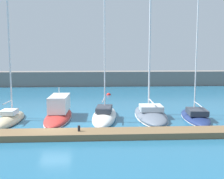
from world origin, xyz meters
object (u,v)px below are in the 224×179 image
(sailboat_navy_eighth, at_px, (195,116))
(sailboat_slate_seventh, at_px, (150,113))
(mooring_buoy_red, at_px, (109,95))
(sailboat_sand_fourth, at_px, (10,118))
(dock_bollard, at_px, (79,128))
(sailboat_white_sixth, at_px, (104,115))
(motorboat_red_fifth, at_px, (59,111))

(sailboat_navy_eighth, bearing_deg, sailboat_slate_seventh, 81.41)
(mooring_buoy_red, bearing_deg, sailboat_sand_fourth, -120.92)
(sailboat_slate_seventh, bearing_deg, sailboat_sand_fourth, 97.77)
(sailboat_sand_fourth, distance_m, dock_bollard, 8.72)
(sailboat_white_sixth, xyz_separation_m, sailboat_slate_seventh, (4.70, 0.53, 0.06))
(sailboat_sand_fourth, bearing_deg, dock_bollard, -126.51)
(motorboat_red_fifth, distance_m, sailboat_white_sixth, 4.57)
(sailboat_navy_eighth, bearing_deg, mooring_buoy_red, 31.52)
(sailboat_white_sixth, height_order, sailboat_slate_seventh, sailboat_slate_seventh)
(dock_bollard, bearing_deg, sailboat_sand_fourth, 141.14)
(motorboat_red_fifth, xyz_separation_m, mooring_buoy_red, (5.68, 15.57, -0.68))
(sailboat_slate_seventh, height_order, sailboat_navy_eighth, sailboat_slate_seventh)
(mooring_buoy_red, bearing_deg, sailboat_white_sixth, -94.09)
(sailboat_white_sixth, bearing_deg, dock_bollard, 167.14)
(sailboat_white_sixth, distance_m, sailboat_slate_seventh, 4.73)
(sailboat_white_sixth, distance_m, sailboat_navy_eighth, 8.97)
(motorboat_red_fifth, bearing_deg, mooring_buoy_red, -18.47)
(sailboat_white_sixth, relative_size, dock_bollard, 32.35)
(sailboat_white_sixth, xyz_separation_m, mooring_buoy_red, (1.14, 16.02, -0.34))
(sailboat_navy_eighth, xyz_separation_m, dock_bollard, (-11.10, -5.68, 0.42))
(sailboat_sand_fourth, bearing_deg, sailboat_white_sixth, -82.39)
(sailboat_white_sixth, bearing_deg, sailboat_navy_eighth, -87.78)
(sailboat_sand_fourth, height_order, sailboat_slate_seventh, sailboat_slate_seventh)
(motorboat_red_fifth, xyz_separation_m, dock_bollard, (2.37, -6.73, 0.03))
(sailboat_navy_eighth, height_order, mooring_buoy_red, sailboat_navy_eighth)
(sailboat_slate_seventh, relative_size, mooring_buoy_red, 23.15)
(sailboat_sand_fourth, distance_m, sailboat_navy_eighth, 17.89)
(sailboat_navy_eighth, distance_m, dock_bollard, 12.48)
(motorboat_red_fifth, distance_m, sailboat_navy_eighth, 13.52)
(sailboat_navy_eighth, bearing_deg, motorboat_red_fifth, 91.93)
(sailboat_slate_seventh, height_order, mooring_buoy_red, sailboat_slate_seventh)
(motorboat_red_fifth, bearing_deg, sailboat_sand_fourth, 107.58)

